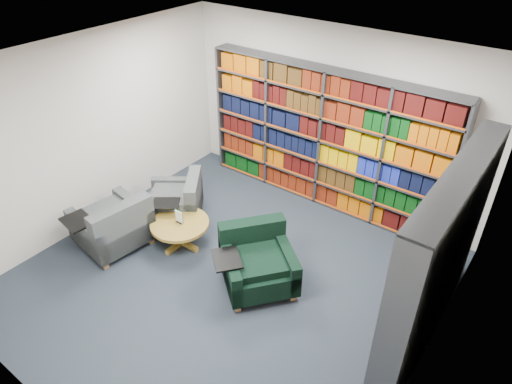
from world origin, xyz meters
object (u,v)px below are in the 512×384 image
Objects in this scene: coffee_table at (180,227)px; chair_teal_front at (115,227)px; chair_green_right at (257,262)px; chair_teal_left at (179,202)px.

chair_teal_front is at bearing -141.38° from coffee_table.
chair_green_right reaches higher than coffee_table.
chair_green_right is at bearing 2.34° from coffee_table.
chair_teal_left is at bearing 76.55° from chair_teal_front.
coffee_table is (-1.31, -0.05, -0.01)m from chair_green_right.
chair_teal_left is at bearing 135.35° from coffee_table.
chair_teal_left is 1.83m from chair_green_right.
chair_teal_front is 1.37× the size of coffee_table.
coffee_table is at bearing 38.62° from chair_teal_front.
chair_teal_front is (-0.25, -1.04, 0.04)m from chair_teal_left.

